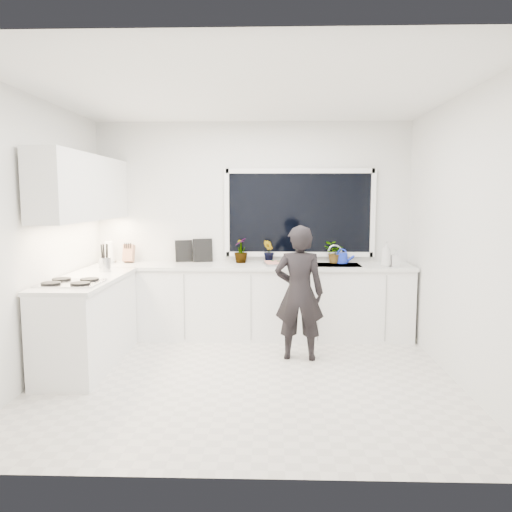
{
  "coord_description": "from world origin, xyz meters",
  "views": [
    {
      "loc": [
        0.24,
        -4.68,
        1.75
      ],
      "look_at": [
        0.08,
        0.4,
        1.15
      ],
      "focal_mm": 35.0,
      "sensor_mm": 36.0,
      "label": 1
    }
  ],
  "objects": [
    {
      "name": "wall_back",
      "position": [
        0.0,
        1.76,
        1.35
      ],
      "size": [
        4.0,
        0.02,
        2.7
      ],
      "primitive_type": "cube",
      "color": "white",
      "rests_on": "ground"
    },
    {
      "name": "faucet",
      "position": [
        1.05,
        1.65,
        1.03
      ],
      "size": [
        0.03,
        0.03,
        0.22
      ],
      "primitive_type": "cylinder",
      "color": "silver",
      "rests_on": "countertop_back"
    },
    {
      "name": "window",
      "position": [
        0.6,
        1.73,
        1.55
      ],
      "size": [
        1.8,
        0.02,
        1.0
      ],
      "primitive_type": "cube",
      "color": "black",
      "rests_on": "wall_back"
    },
    {
      "name": "paper_towel_roll",
      "position": [
        -1.81,
        1.55,
        1.05
      ],
      "size": [
        0.13,
        0.13,
        0.26
      ],
      "primitive_type": "cylinder",
      "rotation": [
        0.0,
        0.0,
        -0.24
      ],
      "color": "white",
      "rests_on": "countertop_back"
    },
    {
      "name": "soap_bottles",
      "position": [
        1.65,
        1.3,
        1.06
      ],
      "size": [
        0.23,
        0.14,
        0.3
      ],
      "color": "#D8BF66",
      "rests_on": "countertop_back"
    },
    {
      "name": "wall_right",
      "position": [
        2.01,
        0.0,
        1.35
      ],
      "size": [
        0.02,
        3.5,
        2.7
      ],
      "primitive_type": "cube",
      "color": "white",
      "rests_on": "ground"
    },
    {
      "name": "watering_can",
      "position": [
        1.13,
        1.61,
        0.98
      ],
      "size": [
        0.19,
        0.19,
        0.13
      ],
      "primitive_type": "cylinder",
      "rotation": [
        0.0,
        0.0,
        -0.43
      ],
      "color": "#1630D5",
      "rests_on": "countertop_back"
    },
    {
      "name": "base_cabinets_left",
      "position": [
        -1.67,
        0.35,
        0.44
      ],
      "size": [
        0.58,
        1.6,
        0.88
      ],
      "primitive_type": "cube",
      "color": "white",
      "rests_on": "floor"
    },
    {
      "name": "pizza",
      "position": [
        0.4,
        1.42,
        0.95
      ],
      "size": [
        0.5,
        0.39,
        0.01
      ],
      "primitive_type": "cube",
      "rotation": [
        0.0,
        0.0,
        0.16
      ],
      "color": "red",
      "rests_on": "pizza_tray"
    },
    {
      "name": "herb_plants",
      "position": [
        0.49,
        1.61,
        1.07
      ],
      "size": [
        1.42,
        0.24,
        0.32
      ],
      "color": "#26662D",
      "rests_on": "countertop_back"
    },
    {
      "name": "picture_frame_small",
      "position": [
        -0.64,
        1.69,
        1.07
      ],
      "size": [
        0.25,
        0.08,
        0.3
      ],
      "primitive_type": "cube",
      "rotation": [
        0.0,
        0.0,
        0.26
      ],
      "color": "black",
      "rests_on": "countertop_back"
    },
    {
      "name": "utensil_crock",
      "position": [
        -1.62,
        0.8,
        1.0
      ],
      "size": [
        0.13,
        0.13,
        0.16
      ],
      "primitive_type": "cylinder",
      "rotation": [
        0.0,
        0.0,
        0.03
      ],
      "color": "silver",
      "rests_on": "countertop_left"
    },
    {
      "name": "countertop_back",
      "position": [
        0.0,
        1.44,
        0.9
      ],
      "size": [
        3.94,
        0.62,
        0.04
      ],
      "primitive_type": "cube",
      "color": "silver",
      "rests_on": "base_cabinets_back"
    },
    {
      "name": "knife_block",
      "position": [
        -1.58,
        1.59,
        1.03
      ],
      "size": [
        0.14,
        0.11,
        0.22
      ],
      "primitive_type": "cube",
      "rotation": [
        0.0,
        0.0,
        -0.06
      ],
      "color": "#8D5A41",
      "rests_on": "countertop_back"
    },
    {
      "name": "stovetop",
      "position": [
        -1.69,
        -0.0,
        0.94
      ],
      "size": [
        0.56,
        0.48,
        0.03
      ],
      "primitive_type": "cube",
      "color": "black",
      "rests_on": "countertop_left"
    },
    {
      "name": "ceiling",
      "position": [
        0.0,
        0.0,
        2.71
      ],
      "size": [
        4.0,
        3.5,
        0.02
      ],
      "primitive_type": "cube",
      "color": "white",
      "rests_on": "wall_back"
    },
    {
      "name": "sink",
      "position": [
        1.05,
        1.45,
        0.87
      ],
      "size": [
        0.58,
        0.42,
        0.14
      ],
      "primitive_type": "cube",
      "color": "silver",
      "rests_on": "countertop_back"
    },
    {
      "name": "floor",
      "position": [
        0.0,
        0.0,
        -0.01
      ],
      "size": [
        4.0,
        3.5,
        0.02
      ],
      "primitive_type": "cube",
      "color": "beige",
      "rests_on": "ground"
    },
    {
      "name": "upper_cabinets",
      "position": [
        -1.79,
        0.7,
        1.85
      ],
      "size": [
        0.34,
        2.1,
        0.7
      ],
      "primitive_type": "cube",
      "color": "white",
      "rests_on": "wall_left"
    },
    {
      "name": "person",
      "position": [
        0.54,
        0.61,
        0.73
      ],
      "size": [
        0.56,
        0.4,
        1.46
      ],
      "primitive_type": "imported",
      "rotation": [
        0.0,
        0.0,
        3.04
      ],
      "color": "black",
      "rests_on": "floor"
    },
    {
      "name": "base_cabinets_back",
      "position": [
        0.0,
        1.45,
        0.44
      ],
      "size": [
        3.92,
        0.58,
        0.88
      ],
      "primitive_type": "cube",
      "color": "white",
      "rests_on": "floor"
    },
    {
      "name": "countertop_left",
      "position": [
        -1.67,
        0.35,
        0.9
      ],
      "size": [
        0.62,
        1.6,
        0.04
      ],
      "primitive_type": "cube",
      "color": "silver",
      "rests_on": "base_cabinets_left"
    },
    {
      "name": "wall_left",
      "position": [
        -2.01,
        0.0,
        1.35
      ],
      "size": [
        0.02,
        3.5,
        2.7
      ],
      "primitive_type": "cube",
      "color": "white",
      "rests_on": "ground"
    },
    {
      "name": "pizza_tray",
      "position": [
        0.4,
        1.42,
        0.94
      ],
      "size": [
        0.54,
        0.44,
        0.03
      ],
      "primitive_type": "cube",
      "rotation": [
        0.0,
        0.0,
        0.16
      ],
      "color": "silver",
      "rests_on": "countertop_back"
    },
    {
      "name": "picture_frame_large",
      "position": [
        -0.89,
        1.69,
        1.06
      ],
      "size": [
        0.21,
        0.09,
        0.28
      ],
      "primitive_type": "cube",
      "rotation": [
        0.0,
        0.0,
        0.33
      ],
      "color": "black",
      "rests_on": "countertop_back"
    }
  ]
}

